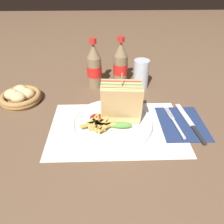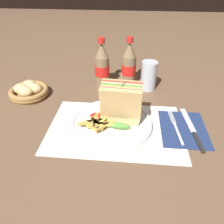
# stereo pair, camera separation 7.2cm
# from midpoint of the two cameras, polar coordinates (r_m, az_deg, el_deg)

# --- Properties ---
(ground_plane) EXTENTS (4.00, 4.00, 0.00)m
(ground_plane) POSITION_cam_midpoint_polar(r_m,az_deg,el_deg) (0.72, 1.22, -4.22)
(ground_plane) COLOR brown
(placemat) EXTENTS (0.43, 0.29, 0.00)m
(placemat) POSITION_cam_midpoint_polar(r_m,az_deg,el_deg) (0.72, 3.79, -4.46)
(placemat) COLOR silver
(placemat) RESTS_ON ground_plane
(plate_main) EXTENTS (0.27, 0.27, 0.02)m
(plate_main) POSITION_cam_midpoint_polar(r_m,az_deg,el_deg) (0.72, 2.71, -2.94)
(plate_main) COLOR white
(plate_main) RESTS_ON ground_plane
(club_sandwich) EXTENTS (0.13, 0.10, 0.17)m
(club_sandwich) POSITION_cam_midpoint_polar(r_m,az_deg,el_deg) (0.69, 5.32, 1.87)
(club_sandwich) COLOR tan
(club_sandwich) RESTS_ON plate_main
(fries_pile) EXTENTS (0.12, 0.09, 0.02)m
(fries_pile) POSITION_cam_midpoint_polar(r_m,az_deg,el_deg) (0.69, -0.85, -2.93)
(fries_pile) COLOR gold
(fries_pile) RESTS_ON plate_main
(ketchup_blob) EXTENTS (0.05, 0.04, 0.02)m
(ketchup_blob) POSITION_cam_midpoint_polar(r_m,az_deg,el_deg) (0.72, -1.12, -1.28)
(ketchup_blob) COLOR maroon
(ketchup_blob) RESTS_ON plate_main
(napkin) EXTENTS (0.15, 0.19, 0.00)m
(napkin) POSITION_cam_midpoint_polar(r_m,az_deg,el_deg) (0.76, 20.75, -4.14)
(napkin) COLOR navy
(napkin) RESTS_ON ground_plane
(fork) EXTENTS (0.03, 0.17, 0.01)m
(fork) POSITION_cam_midpoint_polar(r_m,az_deg,el_deg) (0.74, 19.31, -4.49)
(fork) COLOR silver
(fork) RESTS_ON napkin
(knife) EXTENTS (0.04, 0.22, 0.00)m
(knife) POSITION_cam_midpoint_polar(r_m,az_deg,el_deg) (0.77, 22.74, -4.10)
(knife) COLOR black
(knife) RESTS_ON napkin
(coke_bottle_near) EXTENTS (0.06, 0.06, 0.21)m
(coke_bottle_near) POSITION_cam_midpoint_polar(r_m,az_deg,el_deg) (0.93, -0.34, 11.89)
(coke_bottle_near) COLOR #7A6647
(coke_bottle_near) RESTS_ON ground_plane
(coke_bottle_far) EXTENTS (0.06, 0.06, 0.21)m
(coke_bottle_far) POSITION_cam_midpoint_polar(r_m,az_deg,el_deg) (0.95, 6.63, 12.02)
(coke_bottle_far) COLOR #7A6647
(coke_bottle_far) RESTS_ON ground_plane
(glass_near) EXTENTS (0.06, 0.06, 0.12)m
(glass_near) POSITION_cam_midpoint_polar(r_m,az_deg,el_deg) (0.93, 11.73, 8.77)
(glass_near) COLOR silver
(glass_near) RESTS_ON ground_plane
(bread_basket) EXTENTS (0.15, 0.15, 0.06)m
(bread_basket) POSITION_cam_midpoint_polar(r_m,az_deg,el_deg) (0.92, -18.85, 5.11)
(bread_basket) COLOR olive
(bread_basket) RESTS_ON ground_plane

